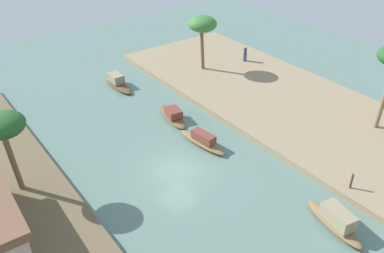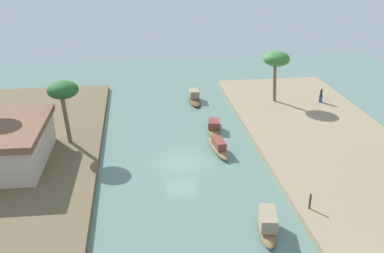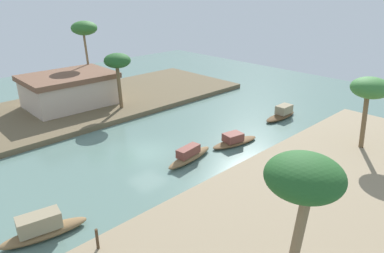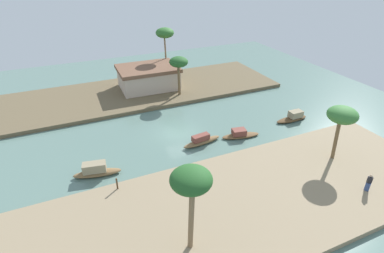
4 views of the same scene
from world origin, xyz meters
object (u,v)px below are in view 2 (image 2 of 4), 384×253
(mooring_post, at_px, (310,201))
(riverside_building, at_px, (5,144))
(palm_tree_right_tall, at_px, (63,91))
(sampan_foreground, at_px, (218,147))
(sampan_near_left_bank, at_px, (267,223))
(palm_tree_left_far, at_px, (276,60))
(sampan_with_red_awning, at_px, (214,126))
(sampan_midstream, at_px, (194,97))
(person_on_near_bank, at_px, (321,96))

(mooring_post, xyz_separation_m, riverside_building, (9.15, 20.93, 1.09))
(mooring_post, distance_m, palm_tree_right_tall, 21.18)
(sampan_foreground, distance_m, mooring_post, 10.72)
(riverside_building, bearing_deg, palm_tree_right_tall, -51.21)
(sampan_near_left_bank, xyz_separation_m, palm_tree_left_far, (21.47, -7.02, 4.45))
(sampan_foreground, xyz_separation_m, sampan_with_red_awning, (4.54, -0.45, -0.08))
(sampan_with_red_awning, distance_m, palm_tree_right_tall, 14.01)
(sampan_near_left_bank, bearing_deg, mooring_post, -57.03)
(sampan_midstream, bearing_deg, sampan_near_left_bank, -176.97)
(person_on_near_bank, height_order, mooring_post, person_on_near_bank)
(palm_tree_left_far, bearing_deg, sampan_near_left_bank, 161.89)
(sampan_foreground, relative_size, sampan_near_left_bank, 1.04)
(sampan_near_left_bank, xyz_separation_m, sampan_with_red_awning, (15.70, 0.50, -0.20))
(sampan_with_red_awning, relative_size, sampan_midstream, 1.03)
(sampan_with_red_awning, distance_m, mooring_post, 14.88)
(sampan_foreground, bearing_deg, sampan_with_red_awning, -12.94)
(palm_tree_right_tall, bearing_deg, sampan_midstream, -50.45)
(sampan_foreground, distance_m, palm_tree_right_tall, 13.63)
(riverside_building, bearing_deg, palm_tree_left_far, -64.54)
(sampan_foreground, xyz_separation_m, palm_tree_left_far, (10.31, -7.98, 4.57))
(sampan_near_left_bank, relative_size, palm_tree_right_tall, 0.82)
(palm_tree_left_far, bearing_deg, palm_tree_right_tall, 110.83)
(sampan_with_red_awning, bearing_deg, sampan_midstream, 16.42)
(person_on_near_bank, xyz_separation_m, palm_tree_left_far, (1.06, 4.85, 3.88))
(sampan_near_left_bank, xyz_separation_m, mooring_post, (1.30, -3.19, 0.47))
(sampan_near_left_bank, bearing_deg, palm_tree_right_tall, 55.53)
(sampan_foreground, xyz_separation_m, sampan_midstream, (12.61, 0.32, 0.00))
(mooring_post, xyz_separation_m, palm_tree_left_far, (20.17, -3.84, 3.98))
(sampan_midstream, xyz_separation_m, mooring_post, (-22.47, -4.46, 0.60))
(riverside_building, bearing_deg, sampan_near_left_bank, -119.03)
(palm_tree_left_far, bearing_deg, riverside_building, 114.00)
(sampan_midstream, bearing_deg, sampan_foreground, -178.59)
(sampan_foreground, relative_size, person_on_near_bank, 2.87)
(mooring_post, relative_size, riverside_building, 0.12)
(palm_tree_right_tall, height_order, riverside_building, palm_tree_right_tall)
(sampan_foreground, xyz_separation_m, riverside_building, (-0.72, 16.78, 1.69))
(person_on_near_bank, distance_m, palm_tree_right_tall, 26.59)
(sampan_midstream, bearing_deg, palm_tree_right_tall, 129.50)
(sampan_near_left_bank, relative_size, person_on_near_bank, 2.76)
(sampan_midstream, relative_size, palm_tree_right_tall, 0.80)
(mooring_post, bearing_deg, sampan_near_left_bank, 112.19)
(sampan_midstream, distance_m, palm_tree_left_far, 9.75)
(sampan_foreground, distance_m, person_on_near_bank, 15.83)
(sampan_near_left_bank, height_order, riverside_building, riverside_building)
(riverside_building, bearing_deg, sampan_with_red_awning, -71.58)
(sampan_near_left_bank, bearing_deg, sampan_midstream, 13.86)
(sampan_foreground, bearing_deg, mooring_post, -164.43)
(sampan_with_red_awning, xyz_separation_m, palm_tree_right_tall, (-2.05, 13.03, 4.70))
(sampan_midstream, relative_size, mooring_post, 4.02)
(mooring_post, xyz_separation_m, palm_tree_right_tall, (12.35, 16.72, 4.03))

